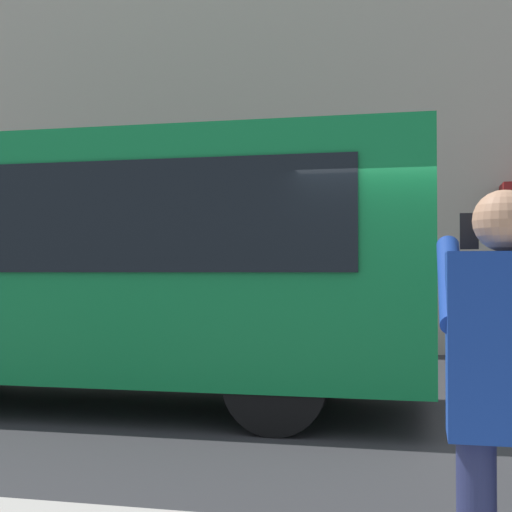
% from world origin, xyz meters
% --- Properties ---
extents(ground_plane, '(60.00, 60.00, 0.00)m').
position_xyz_m(ground_plane, '(0.00, 0.00, 0.00)').
color(ground_plane, '#2B2B2D').
extents(building_facade_far, '(28.00, 1.55, 12.00)m').
position_xyz_m(building_facade_far, '(-0.02, -6.80, 5.99)').
color(building_facade_far, '#A89E8E').
rests_on(building_facade_far, ground_plane).
extents(red_bus, '(9.05, 2.54, 3.08)m').
position_xyz_m(red_bus, '(4.49, -0.31, 1.68)').
color(red_bus, '#0F7238').
rests_on(red_bus, ground_plane).
extents(pedestrian_photographer, '(0.53, 0.52, 1.70)m').
position_xyz_m(pedestrian_photographer, '(-0.17, 4.90, 1.14)').
color(pedestrian_photographer, '#1E2347').
rests_on(pedestrian_photographer, sidewalk_curb).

